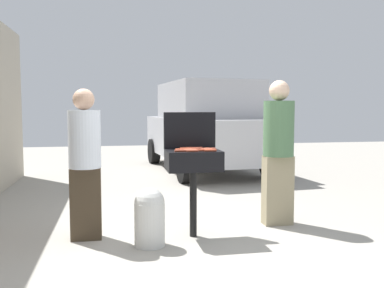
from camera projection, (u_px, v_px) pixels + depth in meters
The scene contains 22 objects.
ground_plane at pixel (185, 241), 4.55m from camera, with size 24.00×24.00×0.00m, color #9E998E.
bbq_grill at pixel (193, 164), 4.66m from camera, with size 0.60×0.44×0.97m.
grill_lid_open at pixel (190, 130), 4.84m from camera, with size 0.60×0.05×0.42m, color black.
hot_dog_0 at pixel (206, 150), 4.59m from camera, with size 0.03×0.03×0.13m, color #B74C33.
hot_dog_1 at pixel (205, 150), 4.54m from camera, with size 0.03×0.03×0.13m, color #AD4228.
hot_dog_2 at pixel (181, 151), 4.49m from camera, with size 0.03×0.03×0.13m, color #B74C33.
hot_dog_3 at pixel (190, 150), 4.53m from camera, with size 0.03×0.03×0.13m, color #C6593D.
hot_dog_4 at pixel (181, 149), 4.61m from camera, with size 0.03×0.03×0.13m, color #AD4228.
hot_dog_5 at pixel (193, 149), 4.70m from camera, with size 0.03×0.03×0.13m, color #B74C33.
hot_dog_6 at pixel (203, 149), 4.69m from camera, with size 0.03×0.03×0.13m, color #B74C33.
hot_dog_7 at pixel (192, 151), 4.48m from camera, with size 0.03×0.03×0.13m, color #B74C33.
hot_dog_8 at pixel (185, 148), 4.77m from camera, with size 0.03×0.03×0.13m, color #B74C33.
hot_dog_9 at pixel (186, 150), 4.59m from camera, with size 0.03×0.03×0.13m, color #AD4228.
hot_dog_10 at pixel (210, 150), 4.51m from camera, with size 0.03×0.03×0.13m, color #AD4228.
hot_dog_11 at pixel (210, 149), 4.68m from camera, with size 0.03×0.03×0.13m, color #C6593D.
hot_dog_12 at pixel (197, 148), 4.78m from camera, with size 0.03×0.03×0.13m, color #B74C33.
hot_dog_13 at pixel (186, 148), 4.74m from camera, with size 0.03×0.03×0.13m, color #AD4228.
hot_dog_14 at pixel (193, 149), 4.65m from camera, with size 0.03×0.03×0.13m, color #B74C33.
propane_tank at pixel (150, 216), 4.37m from camera, with size 0.32×0.32×0.62m.
person_left at pixel (85, 158), 4.55m from camera, with size 0.35×0.35×1.65m.
person_right at pixel (278, 147), 5.15m from camera, with size 0.37×0.37×1.78m.
parked_minivan at pixel (206, 126), 9.67m from camera, with size 2.39×4.57×2.02m.
Camera 1 is at (-0.75, -4.38, 1.43)m, focal length 39.31 mm.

